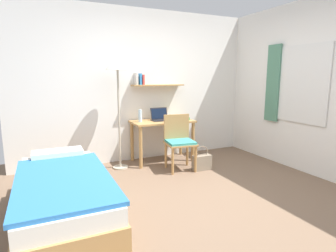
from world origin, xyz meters
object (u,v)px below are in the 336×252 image
laptop (160,117)px  water_bottle (140,116)px  desk (162,128)px  desk_chair (179,139)px  bed (64,195)px  book_stack (183,118)px  handbag (202,162)px  standing_lamp (118,70)px

laptop → water_bottle: laptop is taller
desk → desk_chair: 0.51m
bed → desk_chair: bearing=26.0°
bed → book_stack: 2.55m
laptop → handbag: laptop is taller
desk_chair → standing_lamp: standing_lamp is taller
water_bottle → handbag: water_bottle is taller
laptop → water_bottle: (-0.37, -0.04, 0.05)m
bed → book_stack: book_stack is taller
laptop → handbag: size_ratio=0.79×
standing_lamp → book_stack: 1.42m
laptop → bed: bearing=-140.1°
bed → desk: 2.24m
desk_chair → book_stack: desk_chair is taller
desk_chair → laptop: laptop is taller
water_bottle → bed: bearing=-133.8°
desk → water_bottle: bearing=177.9°
water_bottle → book_stack: (0.77, -0.07, -0.08)m
desk_chair → laptop: size_ratio=2.77×
standing_lamp → laptop: 1.10m
standing_lamp → water_bottle: bearing=13.2°
bed → standing_lamp: 2.09m
laptop → water_bottle: size_ratio=1.50×
bed → book_stack: (2.11, 1.33, 0.50)m
desk_chair → standing_lamp: 1.44m
bed → standing_lamp: (0.96, 1.30, 1.32)m
bed → desk_chair: (1.81, 0.88, 0.24)m
standing_lamp → handbag: (1.15, -0.64, -1.43)m
standing_lamp → book_stack: standing_lamp is taller
desk → handbag: bearing=-62.4°
laptop → desk: bearing=-68.6°
desk → standing_lamp: standing_lamp is taller
desk → desk_chair: (0.07, -0.50, -0.10)m
desk → water_bottle: water_bottle is taller
desk → book_stack: bearing=-7.7°
desk → handbag: 0.92m
desk_chair → water_bottle: 0.77m
desk → desk_chair: desk_chair is taller
desk_chair → standing_lamp: bearing=153.6°
desk_chair → desk: bearing=98.4°
desk_chair → bed: bearing=-154.0°
desk_chair → book_stack: bearing=55.7°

